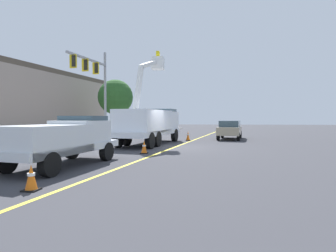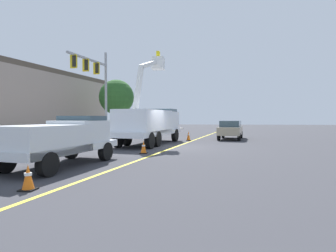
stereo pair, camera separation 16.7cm
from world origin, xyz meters
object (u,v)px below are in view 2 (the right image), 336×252
object	(u,v)px
traffic_cone_leading	(28,178)
traffic_cone_mid_rear	(189,136)
service_pickup_truck	(61,139)
traffic_signal_mast	(96,79)
utility_bucket_truck	(151,123)
traffic_cone_mid_front	(144,147)
passing_minivan	(231,129)

from	to	relation	value
traffic_cone_leading	traffic_cone_mid_rear	xyz separation A→B (m)	(16.73, -3.68, 0.05)
service_pickup_truck	traffic_cone_mid_rear	xyz separation A→B (m)	(13.10, -4.66, -0.72)
traffic_signal_mast	service_pickup_truck	bearing A→B (deg)	-165.04
service_pickup_truck	utility_bucket_truck	bearing A→B (deg)	-11.38
traffic_cone_mid_rear	traffic_cone_leading	bearing A→B (deg)	167.59
service_pickup_truck	traffic_cone_mid_front	size ratio (longest dim) A/B	8.46
traffic_cone_mid_rear	traffic_signal_mast	world-z (taller)	traffic_signal_mast
traffic_signal_mast	traffic_cone_mid_rear	bearing A→B (deg)	-83.56
passing_minivan	traffic_cone_mid_rear	size ratio (longest dim) A/B	6.29
traffic_cone_mid_rear	traffic_signal_mast	xyz separation A→B (m)	(-0.89, 7.92, 4.92)
utility_bucket_truck	traffic_cone_leading	size ratio (longest dim) A/B	11.99
passing_minivan	utility_bucket_truck	bearing A→B (deg)	129.68
traffic_cone_leading	traffic_cone_mid_front	xyz separation A→B (m)	(7.91, -1.56, -0.01)
utility_bucket_truck	traffic_cone_mid_front	size ratio (longest dim) A/B	12.22
passing_minivan	traffic_cone_mid_front	distance (m)	12.31
traffic_cone_leading	passing_minivan	bearing A→B (deg)	-21.72
service_pickup_truck	passing_minivan	bearing A→B (deg)	-29.21
traffic_cone_mid_front	traffic_signal_mast	size ratio (longest dim) A/B	0.09
traffic_cone_mid_rear	traffic_signal_mast	size ratio (longest dim) A/B	0.10
traffic_cone_mid_rear	service_pickup_truck	bearing A→B (deg)	160.43
service_pickup_truck	traffic_cone_leading	distance (m)	3.83
passing_minivan	traffic_cone_mid_front	bearing A→B (deg)	151.38
passing_minivan	traffic_signal_mast	size ratio (longest dim) A/B	0.64
service_pickup_truck	traffic_cone_mid_rear	world-z (taller)	service_pickup_truck
traffic_cone_mid_front	traffic_cone_mid_rear	world-z (taller)	traffic_cone_mid_rear
traffic_cone_mid_front	traffic_cone_mid_rear	distance (m)	9.06
service_pickup_truck	traffic_cone_mid_rear	bearing A→B (deg)	-19.57
utility_bucket_truck	traffic_cone_mid_rear	distance (m)	4.50
service_pickup_truck	traffic_cone_mid_front	xyz separation A→B (m)	(4.29, -2.54, -0.78)
traffic_cone_leading	traffic_cone_mid_rear	distance (m)	17.13
utility_bucket_truck	traffic_signal_mast	distance (m)	6.87
traffic_cone_mid_front	traffic_cone_mid_rear	xyz separation A→B (m)	(8.81, -2.11, 0.05)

